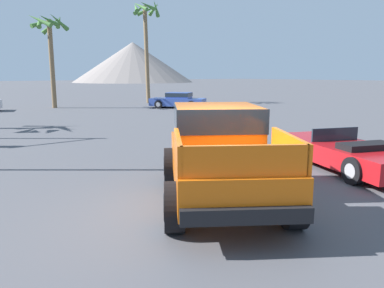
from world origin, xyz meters
TOP-DOWN VIEW (x-y plane):
  - ground_plane at (0.00, 0.00)m, footprint 320.00×320.00m
  - orange_pickup_truck at (0.65, 0.70)m, footprint 4.35×5.17m
  - red_convertible_car at (5.14, 0.36)m, footprint 3.39×4.94m
  - parked_car_blue at (12.76, 18.97)m, footprint 3.97×4.42m
  - palm_tree_tall at (13.73, 25.17)m, footprint 3.02×2.96m
  - palm_tree_leaning at (5.00, 25.01)m, footprint 2.99×2.95m

SIDE VIEW (x-z plane):
  - ground_plane at x=0.00m, z-range 0.00..0.00m
  - red_convertible_car at x=5.14m, z-range -0.10..0.99m
  - parked_car_blue at x=12.76m, z-range 0.01..1.23m
  - orange_pickup_truck at x=0.65m, z-range 0.12..2.06m
  - palm_tree_leaning at x=5.00m, z-range 1.83..9.00m
  - palm_tree_tall at x=13.73m, z-range 2.20..11.28m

